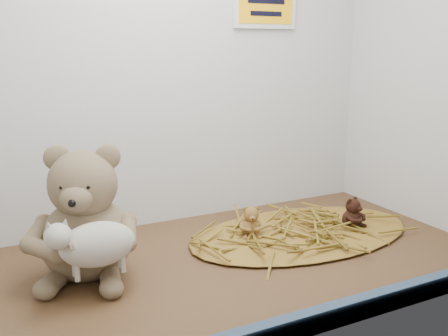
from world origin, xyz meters
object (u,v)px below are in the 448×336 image
main_teddy (85,212)px  toy_lamb (98,244)px  mini_teddy_brown (352,211)px  mini_teddy_tan (251,220)px

main_teddy → toy_lamb: bearing=-65.8°
mini_teddy_brown → mini_teddy_tan: bearing=145.8°
toy_lamb → main_teddy: bearing=90.0°
toy_lamb → mini_teddy_brown: 63.14cm
main_teddy → toy_lamb: (0.00, -9.38, -3.09)cm
main_teddy → mini_teddy_brown: (62.68, -3.69, -8.24)cm
mini_teddy_tan → main_teddy: bearing=-155.6°
main_teddy → mini_teddy_tan: 38.83cm
toy_lamb → mini_teddy_brown: (62.68, 5.68, -5.15)cm
mini_teddy_brown → toy_lamb: bearing=164.7°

